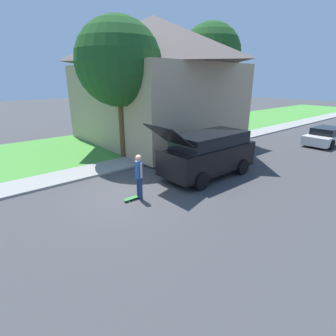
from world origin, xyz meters
TOP-DOWN VIEW (x-y plane):
  - ground_plane at (0.00, 0.00)m, footprint 120.00×120.00m
  - lawn at (-8.00, 6.00)m, footprint 10.00×80.00m
  - sidewalk at (-3.60, 6.00)m, footprint 1.80×80.00m
  - house at (-7.21, 7.05)m, footprint 11.58×9.47m
  - lawn_tree_near at (-4.67, 2.70)m, footprint 4.68×4.68m
  - lawn_tree_far at (-4.53, 10.05)m, footprint 4.13×4.13m
  - suv_parked at (0.71, 4.14)m, footprint 2.19×5.54m
  - car_down_street at (1.90, 15.71)m, footprint 1.85×4.33m
  - skateboarder at (0.73, 0.12)m, footprint 0.41×0.24m
  - skateboard at (0.62, -0.12)m, footprint 0.22×0.79m

SIDE VIEW (x-z plane):
  - ground_plane at x=0.00m, z-range 0.00..0.00m
  - lawn at x=-8.00m, z-range 0.00..0.08m
  - sidewalk at x=-3.60m, z-range 0.00..0.10m
  - skateboard at x=0.62m, z-range 0.03..0.13m
  - car_down_street at x=1.90m, z-range -0.03..1.22m
  - skateboarder at x=0.73m, z-range 0.12..1.93m
  - suv_parked at x=0.71m, z-range -0.25..2.55m
  - house at x=-7.21m, z-range 0.24..8.78m
  - lawn_tree_near at x=-4.67m, z-range 1.53..9.15m
  - lawn_tree_far at x=-4.53m, z-range 2.07..10.26m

